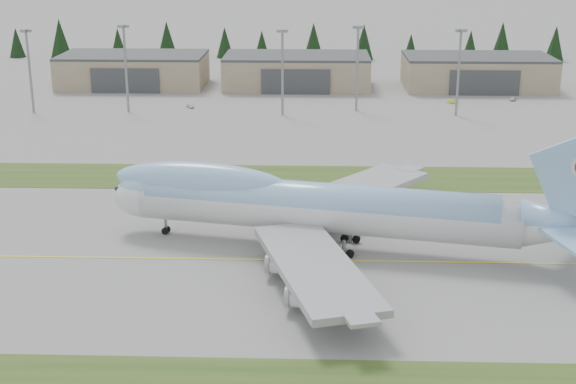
{
  "coord_description": "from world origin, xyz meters",
  "views": [
    {
      "loc": [
        -8.78,
        -117.53,
        49.61
      ],
      "look_at": [
        -13.16,
        10.46,
        8.0
      ],
      "focal_mm": 50.0,
      "sensor_mm": 36.0,
      "label": 1
    }
  ],
  "objects_px": {
    "boeing_747_freighter": "(319,206)",
    "hangar_left": "(134,70)",
    "hangar_right": "(477,72)",
    "service_vehicle_a": "(190,108)",
    "service_vehicle_b": "(453,103)",
    "service_vehicle_c": "(513,101)",
    "hangar_center": "(297,71)"
  },
  "relations": [
    {
      "from": "hangar_left",
      "to": "hangar_right",
      "type": "distance_m",
      "value": 115.0
    },
    {
      "from": "boeing_747_freighter",
      "to": "hangar_left",
      "type": "distance_m",
      "value": 156.98
    },
    {
      "from": "boeing_747_freighter",
      "to": "hangar_left",
      "type": "bearing_deg",
      "value": 124.82
    },
    {
      "from": "boeing_747_freighter",
      "to": "hangar_right",
      "type": "relative_size",
      "value": 1.72
    },
    {
      "from": "service_vehicle_a",
      "to": "service_vehicle_b",
      "type": "relative_size",
      "value": 1.01
    },
    {
      "from": "hangar_left",
      "to": "hangar_center",
      "type": "xyz_separation_m",
      "value": [
        55.0,
        0.0,
        0.0
      ]
    },
    {
      "from": "service_vehicle_c",
      "to": "boeing_747_freighter",
      "type": "bearing_deg",
      "value": -93.97
    },
    {
      "from": "service_vehicle_a",
      "to": "hangar_left",
      "type": "bearing_deg",
      "value": 92.83
    },
    {
      "from": "boeing_747_freighter",
      "to": "hangar_left",
      "type": "relative_size",
      "value": 1.72
    },
    {
      "from": "hangar_right",
      "to": "service_vehicle_a",
      "type": "relative_size",
      "value": 13.9
    },
    {
      "from": "boeing_747_freighter",
      "to": "hangar_center",
      "type": "bearing_deg",
      "value": 104.34
    },
    {
      "from": "boeing_747_freighter",
      "to": "service_vehicle_a",
      "type": "height_order",
      "value": "boeing_747_freighter"
    },
    {
      "from": "hangar_center",
      "to": "hangar_right",
      "type": "xyz_separation_m",
      "value": [
        60.0,
        0.0,
        0.0
      ]
    },
    {
      "from": "hangar_center",
      "to": "service_vehicle_c",
      "type": "bearing_deg",
      "value": -17.23
    },
    {
      "from": "service_vehicle_a",
      "to": "service_vehicle_b",
      "type": "xyz_separation_m",
      "value": [
        78.91,
        9.11,
        0.0
      ]
    },
    {
      "from": "boeing_747_freighter",
      "to": "hangar_right",
      "type": "distance_m",
      "value": 153.55
    },
    {
      "from": "hangar_left",
      "to": "service_vehicle_a",
      "type": "relative_size",
      "value": 13.9
    },
    {
      "from": "service_vehicle_b",
      "to": "service_vehicle_a",
      "type": "bearing_deg",
      "value": 123.11
    },
    {
      "from": "hangar_right",
      "to": "service_vehicle_c",
      "type": "relative_size",
      "value": 13.25
    },
    {
      "from": "boeing_747_freighter",
      "to": "service_vehicle_c",
      "type": "bearing_deg",
      "value": 75.42
    },
    {
      "from": "hangar_left",
      "to": "service_vehicle_b",
      "type": "distance_m",
      "value": 106.42
    },
    {
      "from": "boeing_747_freighter",
      "to": "service_vehicle_b",
      "type": "relative_size",
      "value": 24.08
    },
    {
      "from": "boeing_747_freighter",
      "to": "service_vehicle_b",
      "type": "distance_m",
      "value": 125.47
    },
    {
      "from": "service_vehicle_a",
      "to": "service_vehicle_b",
      "type": "bearing_deg",
      "value": -25.33
    },
    {
      "from": "hangar_left",
      "to": "service_vehicle_c",
      "type": "height_order",
      "value": "hangar_left"
    },
    {
      "from": "hangar_right",
      "to": "service_vehicle_a",
      "type": "xyz_separation_m",
      "value": [
        -90.8,
        -34.89,
        -5.39
      ]
    },
    {
      "from": "boeing_747_freighter",
      "to": "service_vehicle_a",
      "type": "distance_m",
      "value": 115.88
    },
    {
      "from": "hangar_center",
      "to": "hangar_right",
      "type": "distance_m",
      "value": 60.0
    },
    {
      "from": "hangar_left",
      "to": "hangar_center",
      "type": "height_order",
      "value": "same"
    },
    {
      "from": "hangar_left",
      "to": "hangar_center",
      "type": "bearing_deg",
      "value": 0.0
    },
    {
      "from": "hangar_left",
      "to": "service_vehicle_c",
      "type": "xyz_separation_m",
      "value": [
        122.46,
        -20.92,
        -5.39
      ]
    },
    {
      "from": "service_vehicle_c",
      "to": "hangar_right",
      "type": "bearing_deg",
      "value": 131.74
    }
  ]
}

